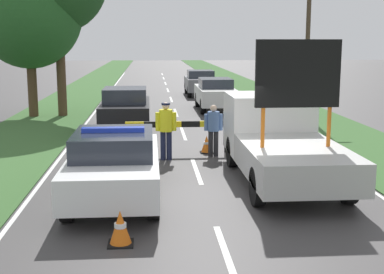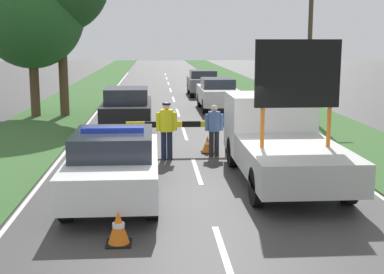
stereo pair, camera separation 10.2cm
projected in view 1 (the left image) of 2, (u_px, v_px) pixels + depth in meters
ground_plane at (205, 195)px, 12.22m from camera, size 160.00×160.00×0.00m
lane_markings at (175, 111)px, 26.63m from camera, size 8.01×63.24×0.01m
grass_verge_left at (72, 100)px, 31.39m from camera, size 3.53×120.00×0.03m
grass_verge_right at (267, 98)px, 32.28m from camera, size 3.53×120.00×0.03m
police_car at (115, 164)px, 11.78m from camera, size 1.93×4.75×1.64m
work_truck at (279, 138)px, 13.57m from camera, size 2.22×5.71×3.51m
road_barrier at (181, 126)px, 16.59m from camera, size 3.47×0.08×1.01m
police_officer at (166, 126)px, 15.64m from camera, size 0.61×0.39×1.71m
pedestrian_civilian at (213, 126)px, 16.11m from camera, size 0.56×0.36×1.57m
traffic_cone_near_police at (207, 144)px, 16.72m from camera, size 0.39×0.39×0.55m
traffic_cone_centre_front at (120, 228)px, 9.22m from camera, size 0.44×0.44×0.61m
queued_car_sedan_black at (126, 109)px, 20.63m from camera, size 1.83×4.21×1.68m
queued_car_van_white at (215, 93)px, 26.71m from camera, size 1.74×4.51×1.61m
queued_car_suv_grey at (200, 82)px, 33.80m from camera, size 1.80×3.99×1.59m
roadside_tree_near_right at (28, 12)px, 23.75m from camera, size 4.76×4.76×7.20m
utility_pole at (308, 34)px, 23.94m from camera, size 1.20×0.20×7.24m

